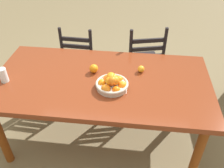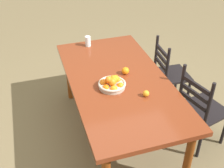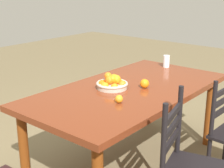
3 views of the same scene
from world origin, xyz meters
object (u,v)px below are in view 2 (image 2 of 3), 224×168
(chair_near_window, at_px, (200,110))
(chair_by_cabinet, at_px, (169,74))
(fruit_bowl, at_px, (112,83))
(drinking_glass, at_px, (88,41))
(orange_loose_1, at_px, (125,71))
(dining_table, at_px, (118,86))
(orange_loose_0, at_px, (146,94))

(chair_near_window, height_order, chair_by_cabinet, chair_near_window)
(fruit_bowl, xyz_separation_m, drinking_glass, (-0.95, -0.02, 0.01))
(orange_loose_1, bearing_deg, drinking_glass, -163.18)
(orange_loose_1, height_order, drinking_glass, drinking_glass)
(dining_table, distance_m, drinking_glass, 0.86)
(dining_table, xyz_separation_m, chair_near_window, (0.38, 0.80, -0.23))
(chair_by_cabinet, relative_size, orange_loose_0, 14.56)
(orange_loose_0, bearing_deg, orange_loose_1, -172.70)
(chair_near_window, distance_m, chair_by_cabinet, 0.77)
(orange_loose_0, height_order, orange_loose_1, orange_loose_1)
(dining_table, height_order, fruit_bowl, fruit_bowl)
(dining_table, height_order, drinking_glass, drinking_glass)
(fruit_bowl, xyz_separation_m, orange_loose_1, (-0.19, 0.21, -0.01))
(chair_by_cabinet, distance_m, fruit_bowl, 1.12)
(chair_by_cabinet, xyz_separation_m, orange_loose_1, (0.31, -0.72, 0.37))
(orange_loose_0, bearing_deg, chair_by_cabinet, 138.26)
(fruit_bowl, distance_m, drinking_glass, 0.95)
(orange_loose_0, height_order, drinking_glass, drinking_glass)
(dining_table, bearing_deg, chair_by_cabinet, 115.42)
(dining_table, height_order, orange_loose_1, orange_loose_1)
(chair_by_cabinet, distance_m, orange_loose_0, 1.06)
(chair_by_cabinet, height_order, drinking_glass, chair_by_cabinet)
(dining_table, bearing_deg, orange_loose_0, 24.49)
(orange_loose_1, bearing_deg, fruit_bowl, -47.71)
(chair_near_window, bearing_deg, orange_loose_0, 73.18)
(orange_loose_0, distance_m, orange_loose_1, 0.44)
(drinking_glass, bearing_deg, orange_loose_0, 13.43)
(chair_near_window, bearing_deg, orange_loose_1, 42.35)
(chair_near_window, relative_size, orange_loose_0, 15.48)
(chair_near_window, xyz_separation_m, drinking_glass, (-1.22, -0.93, 0.37))
(chair_by_cabinet, bearing_deg, orange_loose_1, 115.80)
(dining_table, relative_size, orange_loose_1, 24.42)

